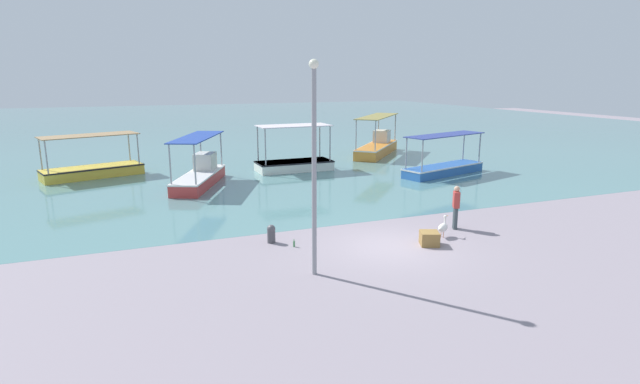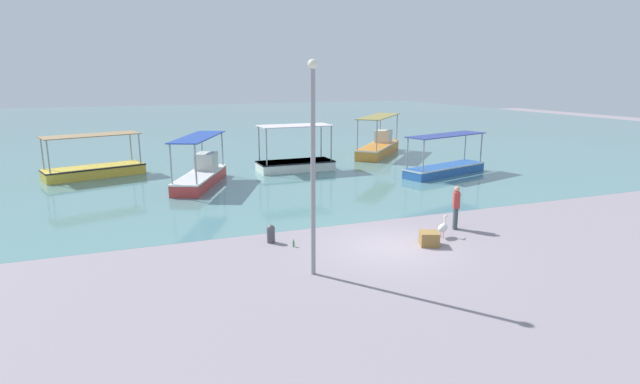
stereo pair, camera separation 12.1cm
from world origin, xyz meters
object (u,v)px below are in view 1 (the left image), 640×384
object	(u,v)px
pelican	(443,227)
mooring_bollard	(271,233)
fishing_boat_far_right	(93,169)
fishing_boat_near_right	(377,146)
glass_bottle	(294,244)
fishing_boat_near_left	(200,174)
lamp_post	(314,159)
fishing_boat_far_left	(443,167)
cargo_crate	(429,238)
fishing_boat_center	(294,162)
fisherman_standing	(456,206)

from	to	relation	value
pelican	mooring_bollard	bearing A→B (deg)	164.25
fishing_boat_far_right	fishing_boat_near_right	distance (m)	19.63
fishing_boat_near_right	glass_bottle	distance (m)	21.59
fishing_boat_near_left	fishing_boat_far_right	distance (m)	7.15
lamp_post	glass_bottle	size ratio (longest dim) A/B	23.04
fishing_boat_far_left	glass_bottle	distance (m)	15.49
glass_bottle	cargo_crate	bearing A→B (deg)	-19.18
fishing_boat_near_right	mooring_bollard	xyz separation A→B (m)	(-13.13, -16.86, -0.30)
fishing_boat_near_left	fishing_boat_far_left	bearing A→B (deg)	-9.50
fishing_boat_center	mooring_bollard	xyz separation A→B (m)	(-5.20, -12.93, -0.17)
fishing_boat_near_right	lamp_post	xyz separation A→B (m)	(-12.73, -20.11, 2.83)
fishing_boat_near_right	lamp_post	distance (m)	23.97
fishing_boat_far_right	fishing_boat_center	size ratio (longest dim) A/B	1.22
fishing_boat_near_right	lamp_post	world-z (taller)	lamp_post
fishing_boat_far_right	lamp_post	bearing A→B (deg)	-69.72
fishing_boat_far_right	fishing_boat_center	world-z (taller)	fishing_boat_center
fishing_boat_near_left	fishing_boat_near_right	xyz separation A→B (m)	(14.02, 6.12, 0.03)
fishing_boat_center	pelican	xyz separation A→B (m)	(0.82, -14.63, -0.14)
fisherman_standing	fishing_boat_far_right	bearing A→B (deg)	129.75
fishing_boat_near_right	fishing_boat_far_left	size ratio (longest dim) A/B	1.05
fishing_boat_center	fishing_boat_far_left	xyz separation A→B (m)	(7.92, -4.53, -0.04)
fishing_boat_center	mooring_bollard	bearing A→B (deg)	-111.91
fishing_boat_far_right	mooring_bollard	bearing A→B (deg)	-67.12
fishing_boat_far_right	pelican	world-z (taller)	fishing_boat_far_right
pelican	fisherman_standing	world-z (taller)	fisherman_standing
pelican	cargo_crate	distance (m)	1.12
fishing_boat_far_left	fisherman_standing	bearing A→B (deg)	-122.80
fisherman_standing	lamp_post	bearing A→B (deg)	-161.34
mooring_bollard	fishing_boat_near_left	bearing A→B (deg)	94.78
mooring_bollard	cargo_crate	bearing A→B (deg)	-24.13
fishing_boat_near_right	cargo_crate	xyz separation A→B (m)	(-8.06, -19.13, -0.40)
glass_bottle	fishing_boat_near_left	bearing A→B (deg)	97.48
fishing_boat_far_right	glass_bottle	bearing A→B (deg)	-66.20
fishing_boat_center	fishing_boat_near_right	distance (m)	8.85
pelican	glass_bottle	bearing A→B (deg)	169.74
fishing_boat_near_right	cargo_crate	bearing A→B (deg)	-112.84
glass_bottle	pelican	bearing A→B (deg)	-10.26
fishing_boat_near_left	mooring_bollard	world-z (taller)	fishing_boat_near_left
fishing_boat_near_right	glass_bottle	bearing A→B (deg)	-125.46
fishing_boat_near_right	pelican	xyz separation A→B (m)	(-7.10, -18.56, -0.27)
fisherman_standing	cargo_crate	world-z (taller)	fisherman_standing
fishing_boat_center	fishing_boat_far_left	world-z (taller)	fishing_boat_center
fishing_boat_far_left	glass_bottle	world-z (taller)	fishing_boat_far_left
cargo_crate	fishing_boat_near_right	bearing A→B (deg)	67.16
fishing_boat_near_left	fishing_boat_far_left	distance (m)	14.22
pelican	fishing_boat_center	bearing A→B (deg)	93.22
cargo_crate	fishing_boat_far_right	bearing A→B (deg)	123.29
pelican	cargo_crate	xyz separation A→B (m)	(-0.95, -0.57, -0.14)
fishing_boat_near_right	glass_bottle	world-z (taller)	fishing_boat_near_right
fishing_boat_near_left	mooring_bollard	bearing A→B (deg)	-85.22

